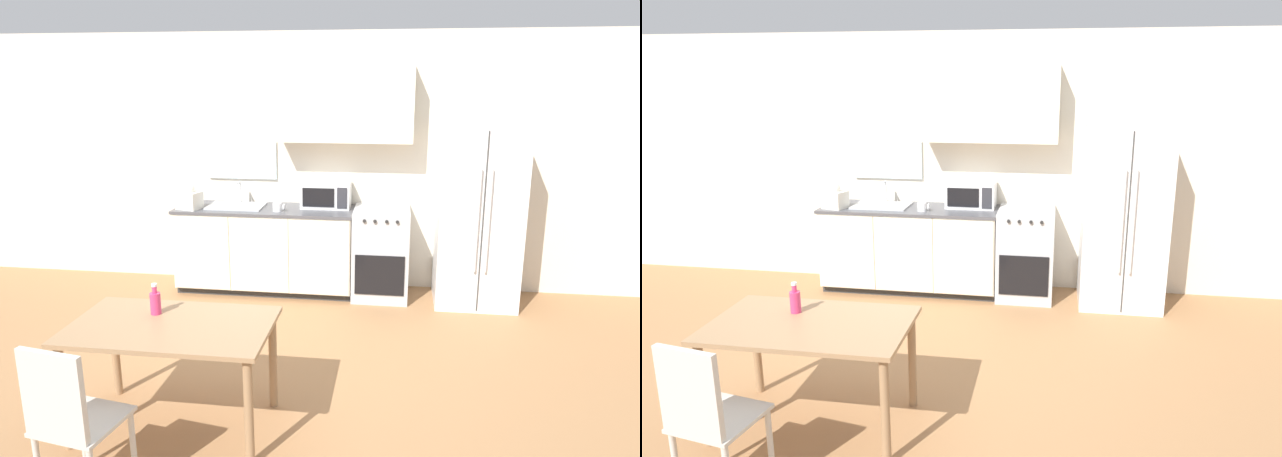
{
  "view_description": "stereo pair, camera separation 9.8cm",
  "coord_description": "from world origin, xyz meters",
  "views": [
    {
      "loc": [
        0.94,
        -3.86,
        2.21
      ],
      "look_at": [
        0.32,
        0.54,
        1.05
      ],
      "focal_mm": 32.0,
      "sensor_mm": 36.0,
      "label": 1
    },
    {
      "loc": [
        1.03,
        -3.84,
        2.21
      ],
      "look_at": [
        0.32,
        0.54,
        1.05
      ],
      "focal_mm": 32.0,
      "sensor_mm": 36.0,
      "label": 2
    }
  ],
  "objects": [
    {
      "name": "ground_plane",
      "position": [
        0.0,
        0.0,
        0.0
      ],
      "size": [
        12.0,
        12.0,
        0.0
      ],
      "primitive_type": "plane",
      "color": "#9E7047"
    },
    {
      "name": "wall_back",
      "position": [
        0.05,
        2.16,
        1.44
      ],
      "size": [
        12.0,
        0.38,
        2.7
      ],
      "color": "beige",
      "rests_on": "ground_plane"
    },
    {
      "name": "kitchen_counter",
      "position": [
        -0.44,
        1.85,
        0.46
      ],
      "size": [
        1.88,
        0.63,
        0.91
      ],
      "color": "#333333",
      "rests_on": "ground_plane"
    },
    {
      "name": "oven_range",
      "position": [
        0.78,
        1.85,
        0.46
      ],
      "size": [
        0.57,
        0.64,
        0.93
      ],
      "color": "#B7BABC",
      "rests_on": "ground_plane"
    },
    {
      "name": "refrigerator",
      "position": [
        1.73,
        1.82,
        0.9
      ],
      "size": [
        0.8,
        0.72,
        1.8
      ],
      "color": "white",
      "rests_on": "ground_plane"
    },
    {
      "name": "kitchen_sink",
      "position": [
        -0.76,
        1.86,
        0.92
      ],
      "size": [
        0.59,
        0.4,
        0.25
      ],
      "color": "#B7BABC",
      "rests_on": "kitchen_counter"
    },
    {
      "name": "microwave",
      "position": [
        0.19,
        1.97,
        1.04
      ],
      "size": [
        0.51,
        0.32,
        0.27
      ],
      "color": "silver",
      "rests_on": "kitchen_counter"
    },
    {
      "name": "coffee_mug",
      "position": [
        -0.27,
        1.71,
        0.95
      ],
      "size": [
        0.13,
        0.09,
        0.09
      ],
      "color": "white",
      "rests_on": "kitchen_counter"
    },
    {
      "name": "grocery_bag_0",
      "position": [
        -1.21,
        1.7,
        1.02
      ],
      "size": [
        0.27,
        0.24,
        0.27
      ],
      "rotation": [
        0.0,
        0.0,
        -0.27
      ],
      "color": "silver",
      "rests_on": "kitchen_counter"
    },
    {
      "name": "dining_table",
      "position": [
        -0.45,
        -0.71,
        0.62
      ],
      "size": [
        1.27,
        0.76,
        0.72
      ],
      "color": "#997551",
      "rests_on": "ground_plane"
    },
    {
      "name": "dining_chair_near",
      "position": [
        -0.71,
        -1.46,
        0.54
      ],
      "size": [
        0.46,
        0.46,
        0.93
      ],
      "rotation": [
        0.0,
        0.0,
        -0.17
      ],
      "color": "beige",
      "rests_on": "ground_plane"
    },
    {
      "name": "drink_bottle",
      "position": [
        -0.61,
        -0.56,
        0.8
      ],
      "size": [
        0.07,
        0.07,
        0.21
      ],
      "color": "#DB386B",
      "rests_on": "dining_table"
    }
  ]
}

